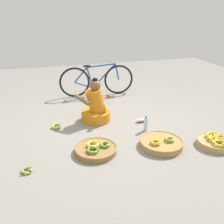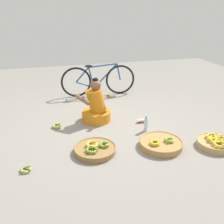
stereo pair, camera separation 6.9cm
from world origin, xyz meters
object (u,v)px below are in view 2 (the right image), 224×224
loose_bananas_near_vendor (57,126)px  packet_carton_stack (142,121)px  banana_basket_front_center (161,143)px  banana_basket_mid_right (215,143)px  vendor_woman_front (96,107)px  bicycle_leaning (98,80)px  banana_basket_back_center (95,149)px  water_bottle (146,124)px  loose_bananas_front_left (26,170)px

loose_bananas_near_vendor → packet_carton_stack: size_ratio=1.10×
banana_basket_front_center → loose_bananas_near_vendor: banana_basket_front_center is taller
banana_basket_front_center → banana_basket_mid_right: size_ratio=1.21×
vendor_woman_front → bicycle_leaning: bearing=75.8°
bicycle_leaning → loose_bananas_near_vendor: 1.84m
banana_basket_back_center → vendor_woman_front: bearing=76.8°
vendor_woman_front → banana_basket_back_center: 1.10m
banana_basket_mid_right → packet_carton_stack: (-0.73, 1.07, -0.03)m
vendor_woman_front → water_bottle: vendor_woman_front is taller
packet_carton_stack → loose_bananas_front_left: bearing=-153.7°
banana_basket_back_center → loose_bananas_near_vendor: 1.05m
loose_bananas_front_left → packet_carton_stack: (1.94, 0.96, 0.01)m
vendor_woman_front → packet_carton_stack: bearing=-21.5°
loose_bananas_near_vendor → loose_bananas_front_left: size_ratio=1.26×
bicycle_leaning → packet_carton_stack: 1.74m
packet_carton_stack → loose_bananas_near_vendor: bearing=172.6°
vendor_woman_front → banana_basket_back_center: bearing=-103.2°
banana_basket_mid_right → water_bottle: water_bottle is taller
bicycle_leaning → banana_basket_back_center: bicycle_leaning is taller
banana_basket_mid_right → bicycle_leaning: bearing=112.9°
vendor_woman_front → loose_bananas_front_left: vendor_woman_front is taller
banana_basket_back_center → water_bottle: (0.94, 0.42, 0.07)m
banana_basket_mid_right → loose_bananas_near_vendor: banana_basket_mid_right is taller
packet_carton_stack → bicycle_leaning: bearing=104.2°
vendor_woman_front → banana_basket_front_center: vendor_woman_front is taller
bicycle_leaning → banana_basket_back_center: size_ratio=2.83×
packet_carton_stack → water_bottle: bearing=-100.9°
water_bottle → banana_basket_mid_right: bearing=-42.7°
banana_basket_back_center → loose_bananas_front_left: (-0.93, -0.21, -0.03)m
vendor_woman_front → packet_carton_stack: size_ratio=4.62×
banana_basket_back_center → loose_bananas_near_vendor: (-0.47, 0.94, -0.02)m
vendor_woman_front → banana_basket_mid_right: vendor_woman_front is taller
loose_bananas_near_vendor → packet_carton_stack: loose_bananas_near_vendor is taller
banana_basket_front_center → banana_basket_mid_right: 0.80m
banana_basket_back_center → packet_carton_stack: 1.26m
bicycle_leaning → packet_carton_stack: bicycle_leaning is taller
vendor_woman_front → loose_bananas_near_vendor: (-0.72, -0.11, -0.22)m
banana_basket_back_center → packet_carton_stack: size_ratio=3.48×
banana_basket_back_center → loose_bananas_front_left: 0.95m
vendor_woman_front → bicycle_leaning: vendor_woman_front is taller
loose_bananas_near_vendor → water_bottle: water_bottle is taller
loose_bananas_front_left → water_bottle: size_ratio=0.58×
bicycle_leaning → water_bottle: bicycle_leaning is taller
bicycle_leaning → loose_bananas_near_vendor: bicycle_leaning is taller
vendor_woman_front → loose_bananas_near_vendor: bearing=-171.5°
banana_basket_back_center → loose_bananas_front_left: banana_basket_back_center is taller
loose_bananas_near_vendor → loose_bananas_front_left: bearing=-111.7°
banana_basket_front_center → packet_carton_stack: 0.87m
water_bottle → packet_carton_stack: bearing=79.1°
loose_bananas_near_vendor → water_bottle: 1.51m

